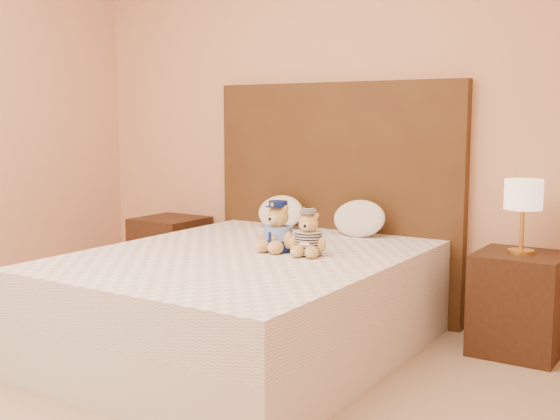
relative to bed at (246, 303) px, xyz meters
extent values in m
cube|color=tan|center=(0.00, 1.05, 1.07)|extent=(4.00, 0.04, 2.70)
cube|color=white|center=(0.00, 0.00, -0.13)|extent=(1.60, 2.00, 0.30)
cube|color=white|center=(0.00, 0.00, 0.15)|extent=(1.60, 2.00, 0.25)
cube|color=#483015|center=(0.00, 1.01, 0.47)|extent=(1.75, 0.08, 1.50)
cube|color=#372111|center=(-1.25, 0.80, 0.00)|extent=(0.45, 0.45, 0.55)
cube|color=#372111|center=(1.25, 0.80, 0.00)|extent=(0.45, 0.45, 0.55)
cylinder|color=gold|center=(1.25, 0.80, 0.28)|extent=(0.14, 0.14, 0.02)
cylinder|color=gold|center=(1.25, 0.80, 0.41)|extent=(0.02, 0.02, 0.26)
cylinder|color=#F0E6BC|center=(1.25, 0.80, 0.59)|extent=(0.20, 0.20, 0.16)
ellipsoid|color=white|center=(-0.31, 0.83, 0.39)|extent=(0.33, 0.22, 0.24)
ellipsoid|color=white|center=(0.27, 0.83, 0.40)|extent=(0.34, 0.22, 0.24)
camera|label=1|loc=(2.17, -3.02, 1.00)|focal=45.00mm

